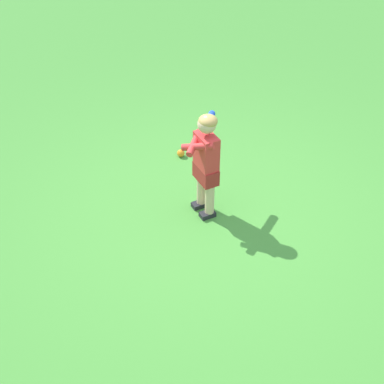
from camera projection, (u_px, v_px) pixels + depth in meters
name	position (u px, v px, depth m)	size (l,w,h in m)	color
ground_plane	(212.00, 216.00, 5.22)	(40.00, 40.00, 0.00)	#479338
child_batter	(206.00, 156.00, 4.89)	(0.35, 0.64, 1.08)	#232328
play_ball_far_left	(181.00, 153.00, 6.00)	(0.09, 0.09, 0.09)	orange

